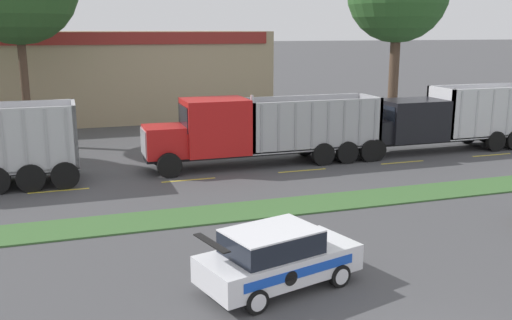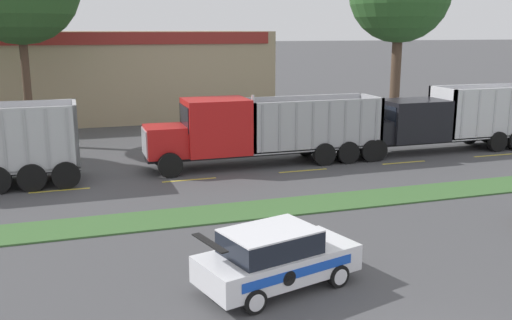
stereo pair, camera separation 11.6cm
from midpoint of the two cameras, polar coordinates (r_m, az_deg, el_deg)
The scene contains 10 objects.
grass_verge at distance 20.94m, azimuth 0.83°, elevation -4.93°, with size 120.00×2.06×0.06m, color #3D6633.
centre_line_3 at distance 24.75m, azimuth -18.90°, elevation -2.89°, with size 2.40×0.14×0.01m, color yellow.
centre_line_4 at distance 25.19m, azimuth -6.55°, elevation -1.99°, with size 2.40×0.14×0.01m, color yellow.
centre_line_5 at distance 26.74m, azimuth 4.85°, elevation -1.07°, with size 2.40×0.14×0.01m, color yellow.
centre_line_6 at distance 29.22m, azimuth 14.66°, elevation -0.25°, with size 2.40×0.14×0.01m, color yellow.
centre_line_7 at distance 32.42m, azimuth 22.74°, elevation 0.44°, with size 2.40×0.14×0.01m, color yellow.
dump_truck_lead at distance 32.05m, azimuth 17.32°, elevation 3.55°, with size 11.71×2.60×3.43m.
dump_truck_trail at distance 27.30m, azimuth -1.21°, elevation 2.82°, with size 11.64×2.63×3.50m.
rally_car at distance 14.66m, azimuth 2.21°, elevation -9.69°, with size 4.46×2.83×1.62m.
store_building_backdrop at distance 45.47m, azimuth -15.26°, elevation 8.33°, with size 24.09×12.10×6.32m.
Camera 2 is at (-6.40, -8.15, 6.45)m, focal length 40.00 mm.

